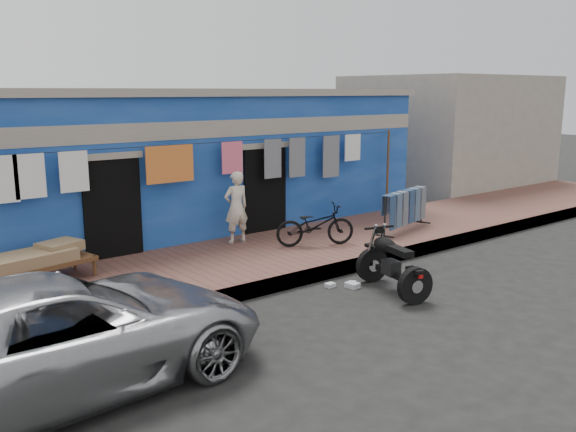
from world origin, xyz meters
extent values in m
plane|color=black|center=(0.00, 0.00, 0.00)|extent=(80.00, 80.00, 0.00)
cube|color=brown|center=(0.00, 3.00, 0.12)|extent=(28.00, 3.00, 0.25)
cube|color=gray|center=(0.00, 1.55, 0.12)|extent=(28.00, 0.10, 0.25)
cube|color=navy|center=(0.00, 7.00, 1.60)|extent=(12.00, 5.00, 3.20)
cube|color=#9E9384|center=(0.00, 4.56, 2.55)|extent=(12.00, 0.14, 0.35)
cube|color=#9E9384|center=(0.00, 7.00, 3.28)|extent=(12.20, 5.20, 0.16)
cube|color=black|center=(-2.20, 4.48, 1.05)|extent=(1.10, 0.10, 2.10)
cube|color=black|center=(1.30, 4.48, 1.05)|extent=(1.10, 0.10, 2.10)
cube|color=#9E9384|center=(11.00, 7.00, 1.90)|extent=(6.00, 5.00, 3.80)
cylinder|color=brown|center=(5.00, 4.25, 1.30)|extent=(0.06, 0.06, 2.10)
cylinder|color=black|center=(0.00, 4.25, 2.30)|extent=(10.00, 0.01, 0.01)
cube|color=silver|center=(-3.67, 4.25, 1.93)|extent=(0.50, 0.02, 0.75)
cube|color=silver|center=(-2.94, 4.25, 1.95)|extent=(0.50, 0.02, 0.71)
cube|color=#CC4C26|center=(-1.10, 4.25, 1.94)|extent=(1.00, 0.02, 0.71)
cube|color=#E05A76|center=(0.32, 4.25, 1.97)|extent=(0.50, 0.02, 0.66)
cube|color=slate|center=(1.36, 4.25, 1.88)|extent=(0.45, 0.02, 0.85)
cube|color=slate|center=(2.04, 4.25, 1.86)|extent=(0.45, 0.02, 0.88)
cube|color=slate|center=(3.06, 4.25, 1.82)|extent=(0.50, 0.02, 0.97)
cube|color=silver|center=(3.75, 4.25, 1.98)|extent=(0.50, 0.02, 0.63)
imported|color=#A7A7AC|center=(-4.57, 0.29, 0.69)|extent=(5.01, 2.54, 1.37)
imported|color=beige|center=(0.22, 3.98, 0.99)|extent=(0.55, 0.38, 1.47)
imported|color=black|center=(1.32, 2.78, 0.76)|extent=(1.67, 1.19, 1.03)
cube|color=silver|center=(0.26, 1.16, 0.04)|extent=(0.16, 0.13, 0.07)
cube|color=silver|center=(0.61, 0.97, 0.04)|extent=(0.19, 0.19, 0.08)
cube|color=silver|center=(0.55, 0.91, 0.04)|extent=(0.20, 0.24, 0.09)
camera|label=1|loc=(-6.51, -6.25, 3.31)|focal=38.00mm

